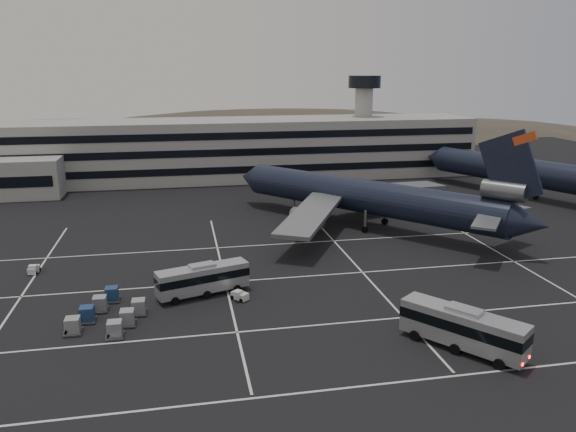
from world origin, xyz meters
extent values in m
plane|color=black|center=(0.00, 0.00, 0.00)|extent=(260.00, 260.00, 0.00)
cube|color=silver|center=(0.00, -22.00, 0.01)|extent=(90.00, 0.25, 0.01)
cube|color=silver|center=(0.00, -10.00, 0.01)|extent=(90.00, 0.25, 0.01)
cube|color=silver|center=(0.00, 4.00, 0.01)|extent=(90.00, 0.25, 0.01)
cube|color=silver|center=(0.00, 18.00, 0.01)|extent=(90.00, 0.25, 0.01)
cube|color=silver|center=(-30.00, 6.00, 0.01)|extent=(0.25, 55.00, 0.01)
cube|color=silver|center=(-6.00, 6.00, 0.01)|extent=(0.25, 55.00, 0.01)
cube|color=silver|center=(12.00, 6.00, 0.01)|extent=(0.25, 55.00, 0.01)
cube|color=silver|center=(34.00, 6.00, 0.01)|extent=(0.25, 55.00, 0.01)
cube|color=gray|center=(0.00, 72.00, 7.00)|extent=(120.00, 18.00, 14.00)
cube|color=black|center=(0.00, 62.95, 3.50)|extent=(118.00, 0.20, 1.60)
cube|color=black|center=(0.00, 62.95, 7.50)|extent=(118.00, 0.20, 1.60)
cube|color=black|center=(0.00, 62.95, 11.20)|extent=(118.00, 0.20, 1.60)
cylinder|color=gray|center=(35.00, 74.00, 11.00)|extent=(4.40, 4.40, 22.00)
cylinder|color=black|center=(35.00, 74.00, 22.50)|extent=(8.00, 8.00, 3.00)
ellipsoid|color=#38332B|center=(-60.00, 170.00, -10.50)|extent=(196.00, 140.00, 32.00)
ellipsoid|color=#38332B|center=(30.00, 170.00, -13.50)|extent=(252.00, 180.00, 44.00)
ellipsoid|color=#38332B|center=(110.00, 170.00, -9.00)|extent=(168.00, 120.00, 24.00)
cylinder|color=black|center=(19.35, 24.87, 5.20)|extent=(34.92, 40.55, 5.60)
cone|color=black|center=(2.64, 45.05, 5.20)|extent=(7.18, 7.04, 5.60)
cone|color=black|center=(36.24, 4.45, 5.20)|extent=(7.07, 7.07, 5.04)
cube|color=black|center=(34.01, 7.15, 12.60)|extent=(6.43, 7.62, 10.97)
cube|color=#C14319|center=(34.97, 5.99, 16.80)|extent=(2.48, 2.84, 2.24)
cylinder|color=#595B60|center=(33.69, 7.53, 9.30)|extent=(5.91, 6.34, 2.70)
cube|color=slate|center=(30.14, 5.24, 5.80)|extent=(7.17, 7.87, 0.87)
cube|color=slate|center=(36.61, 10.60, 5.80)|extent=(8.13, 6.31, 0.87)
cube|color=slate|center=(8.44, 18.44, 4.40)|extent=(15.30, 21.97, 1.75)
cylinder|color=#595B60|center=(8.84, 22.66, 2.70)|extent=(5.59, 5.96, 2.70)
cube|color=slate|center=(27.70, 34.38, 4.40)|extent=(22.63, 11.90, 1.75)
cylinder|color=#595B60|center=(23.48, 34.77, 2.70)|extent=(5.59, 5.96, 2.70)
cylinder|color=slate|center=(9.55, 36.70, 2.20)|extent=(0.44, 0.44, 3.00)
cylinder|color=black|center=(9.55, 36.70, 0.55)|extent=(1.09, 1.17, 1.10)
cylinder|color=slate|center=(18.16, 21.28, 2.20)|extent=(0.44, 0.44, 3.00)
cylinder|color=black|center=(18.16, 21.28, 0.55)|extent=(1.09, 1.17, 1.10)
cylinder|color=slate|center=(23.09, 25.37, 2.20)|extent=(0.44, 0.44, 3.00)
cylinder|color=black|center=(23.09, 25.37, 0.55)|extent=(1.09, 1.17, 1.10)
cylinder|color=black|center=(60.00, 37.40, 5.20)|extent=(25.38, 45.86, 5.60)
cone|color=black|center=(48.92, 61.14, 5.20)|extent=(6.98, 6.45, 5.60)
cylinder|color=slate|center=(60.00, 37.40, 2.20)|extent=(0.44, 0.44, 3.00)
cylinder|color=black|center=(60.00, 37.40, 0.55)|extent=(0.92, 1.21, 1.10)
cube|color=#95979D|center=(14.70, -17.60, 2.24)|extent=(9.49, 11.17, 3.27)
cube|color=black|center=(14.70, -17.60, 2.63)|extent=(9.58, 11.25, 1.04)
cube|color=#95979D|center=(14.70, -17.60, 4.07)|extent=(3.38, 3.66, 0.38)
cylinder|color=black|center=(16.19, -21.76, 0.52)|extent=(0.92, 1.04, 1.05)
cylinder|color=black|center=(18.34, -20.09, 0.52)|extent=(0.92, 1.04, 1.05)
cylinder|color=black|center=(13.62, -18.43, 0.52)|extent=(0.92, 1.04, 1.05)
cylinder|color=black|center=(15.78, -16.76, 0.52)|extent=(0.92, 1.04, 1.05)
cylinder|color=black|center=(11.05, -15.11, 0.52)|extent=(0.92, 1.04, 1.05)
cylinder|color=black|center=(13.21, -13.44, 0.52)|extent=(0.92, 1.04, 1.05)
cube|color=#FF0C05|center=(17.69, -22.90, 0.98)|extent=(0.27, 0.24, 0.24)
cube|color=#FF0C05|center=(19.07, -21.83, 0.98)|extent=(0.27, 0.24, 0.24)
cube|color=#95979D|center=(-8.90, 0.43, 2.03)|extent=(11.14, 5.65, 2.97)
cube|color=black|center=(-8.90, 0.43, 2.39)|extent=(11.21, 5.72, 0.94)
cube|color=#95979D|center=(-8.90, 0.43, 3.70)|extent=(3.31, 2.41, 0.35)
cylinder|color=black|center=(-4.89, 0.40, 0.48)|extent=(1.00, 0.59, 0.95)
cylinder|color=black|center=(-5.63, 2.76, 0.48)|extent=(1.00, 0.59, 0.95)
cylinder|color=black|center=(-8.52, -0.75, 0.48)|extent=(1.00, 0.59, 0.95)
cylinder|color=black|center=(-9.27, 1.61, 0.48)|extent=(1.00, 0.59, 0.95)
cylinder|color=black|center=(-12.16, -1.91, 0.48)|extent=(1.00, 0.59, 0.95)
cylinder|color=black|center=(-12.91, 0.46, 0.48)|extent=(1.00, 0.59, 0.95)
cube|color=silver|center=(-30.31, 11.96, 0.49)|extent=(1.22, 2.05, 0.81)
cube|color=silver|center=(-30.35, 11.52, 1.03)|extent=(1.05, 0.88, 0.45)
cylinder|color=black|center=(-30.86, 11.28, 0.25)|extent=(0.24, 0.52, 0.50)
cylinder|color=black|center=(-29.88, 11.21, 0.25)|extent=(0.24, 0.52, 0.50)
cylinder|color=black|center=(-30.75, 12.72, 0.25)|extent=(0.24, 0.52, 0.50)
cylinder|color=black|center=(-29.77, 12.64, 0.25)|extent=(0.24, 0.52, 0.50)
cube|color=silver|center=(-4.80, -1.83, 0.49)|extent=(2.10, 2.21, 0.81)
cube|color=silver|center=(-4.52, -2.17, 1.03)|extent=(1.28, 1.26, 0.45)
cylinder|color=black|center=(-4.72, -2.70, 0.25)|extent=(0.47, 0.51, 0.50)
cylinder|color=black|center=(-3.96, -2.06, 0.25)|extent=(0.47, 0.51, 0.50)
cylinder|color=black|center=(-5.65, -1.59, 0.25)|extent=(0.47, 0.51, 0.50)
cylinder|color=black|center=(-4.89, -0.96, 0.25)|extent=(0.47, 0.51, 0.50)
cube|color=#2D2D30|center=(-22.32, -7.03, 0.15)|extent=(2.35, 2.51, 0.16)
cylinder|color=black|center=(-22.32, -7.03, 0.09)|extent=(0.09, 0.18, 0.18)
cube|color=gray|center=(-22.32, -7.03, 0.96)|extent=(1.84, 1.84, 1.46)
cube|color=#2D2D30|center=(-18.07, -8.71, 0.15)|extent=(2.35, 2.51, 0.16)
cylinder|color=black|center=(-18.07, -8.71, 0.09)|extent=(0.09, 0.18, 0.18)
cube|color=gray|center=(-18.07, -8.71, 0.96)|extent=(1.84, 1.84, 1.46)
cube|color=#2D2D30|center=(-21.32, -4.48, 0.15)|extent=(2.35, 2.51, 0.16)
cylinder|color=black|center=(-21.32, -4.48, 0.09)|extent=(0.09, 0.18, 0.18)
cube|color=navy|center=(-21.32, -4.48, 0.96)|extent=(1.84, 1.84, 1.46)
cube|color=#2D2D30|center=(-17.07, -6.16, 0.15)|extent=(2.35, 2.51, 0.16)
cylinder|color=black|center=(-17.07, -6.16, 0.09)|extent=(0.09, 0.18, 0.18)
cube|color=gray|center=(-17.07, -6.16, 0.96)|extent=(1.84, 1.84, 1.46)
cube|color=#2D2D30|center=(-20.31, -1.93, 0.15)|extent=(2.35, 2.51, 0.16)
cylinder|color=black|center=(-20.31, -1.93, 0.09)|extent=(0.09, 0.18, 0.18)
cube|color=gray|center=(-20.31, -1.93, 0.96)|extent=(1.84, 1.84, 1.46)
cube|color=#2D2D30|center=(-16.06, -3.61, 0.15)|extent=(2.35, 2.51, 0.16)
cylinder|color=black|center=(-16.06, -3.61, 0.09)|extent=(0.09, 0.18, 0.18)
cube|color=gray|center=(-16.06, -3.61, 0.96)|extent=(1.84, 1.84, 1.46)
cube|color=#2D2D30|center=(-19.30, 0.61, 0.15)|extent=(2.35, 2.51, 0.16)
cylinder|color=black|center=(-19.30, 0.61, 0.09)|extent=(0.09, 0.18, 0.18)
cube|color=navy|center=(-19.30, 0.61, 0.96)|extent=(1.84, 1.84, 1.46)
camera|label=1|loc=(-10.91, -62.13, 26.20)|focal=35.00mm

